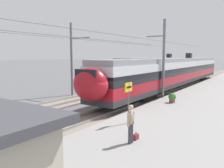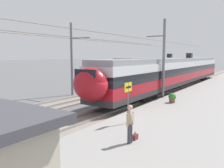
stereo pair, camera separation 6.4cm
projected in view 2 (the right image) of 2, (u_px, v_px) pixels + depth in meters
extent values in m
plane|color=#565659|center=(106.00, 118.00, 15.26)|extent=(400.00, 400.00, 0.00)
cube|color=gray|center=(181.00, 128.00, 12.45)|extent=(120.00, 7.96, 0.38)
cube|color=slate|center=(97.00, 115.00, 15.70)|extent=(120.00, 3.00, 0.12)
cube|color=gray|center=(105.00, 115.00, 15.29)|extent=(120.00, 0.07, 0.16)
cube|color=gray|center=(89.00, 112.00, 16.09)|extent=(120.00, 0.07, 0.16)
cube|color=slate|center=(47.00, 106.00, 18.56)|extent=(120.00, 3.00, 0.12)
cube|color=gray|center=(53.00, 106.00, 18.14)|extent=(120.00, 0.07, 0.16)
cube|color=gray|center=(42.00, 104.00, 18.94)|extent=(120.00, 0.07, 0.16)
cube|color=#2D2D30|center=(177.00, 81.00, 29.45)|extent=(33.97, 2.83, 0.45)
cube|color=maroon|center=(177.00, 76.00, 29.37)|extent=(33.97, 2.83, 0.85)
cube|color=black|center=(178.00, 70.00, 29.28)|extent=(33.97, 2.87, 0.75)
cube|color=silver|center=(178.00, 64.00, 29.19)|extent=(33.97, 2.83, 0.65)
cube|color=gray|center=(178.00, 60.00, 29.12)|extent=(33.67, 2.63, 0.45)
cube|color=black|center=(139.00, 96.00, 20.86)|extent=(2.80, 2.26, 0.42)
cube|color=black|center=(198.00, 78.00, 38.15)|extent=(2.80, 2.26, 0.42)
ellipsoid|color=maroon|center=(90.00, 85.00, 14.90)|extent=(1.80, 2.60, 2.25)
cube|color=black|center=(85.00, 79.00, 14.43)|extent=(0.16, 1.70, 1.19)
cube|color=black|center=(189.00, 56.00, 33.24)|extent=(0.90, 0.70, 0.70)
cube|color=#2D2D30|center=(161.00, 75.00, 38.19)|extent=(25.21, 2.86, 0.45)
cube|color=orange|center=(161.00, 71.00, 38.11)|extent=(25.21, 2.86, 0.85)
cube|color=black|center=(161.00, 67.00, 38.01)|extent=(25.21, 2.90, 0.75)
cube|color=silver|center=(161.00, 62.00, 37.93)|extent=(25.21, 2.86, 0.65)
cube|color=gray|center=(161.00, 59.00, 37.86)|extent=(24.91, 2.66, 0.45)
cube|color=black|center=(139.00, 82.00, 31.83)|extent=(2.80, 2.29, 0.42)
cube|color=black|center=(176.00, 75.00, 44.66)|extent=(2.80, 2.29, 0.42)
ellipsoid|color=orange|center=(119.00, 72.00, 27.23)|extent=(1.80, 2.63, 2.25)
cube|color=black|center=(117.00, 68.00, 26.76)|extent=(0.16, 1.72, 1.19)
cube|color=black|center=(170.00, 56.00, 40.89)|extent=(0.90, 0.70, 0.70)
cylinder|color=slate|center=(164.00, 60.00, 20.89)|extent=(0.24, 0.24, 7.45)
cube|color=slate|center=(156.00, 36.00, 21.07)|extent=(0.10, 1.90, 0.10)
cylinder|color=#473823|center=(148.00, 39.00, 21.54)|extent=(41.74, 0.02, 0.02)
cylinder|color=slate|center=(72.00, 60.00, 23.78)|extent=(0.24, 0.24, 7.53)
cube|color=slate|center=(80.00, 38.00, 22.86)|extent=(0.10, 2.64, 0.10)
cylinder|color=#473823|center=(89.00, 40.00, 22.24)|extent=(41.74, 0.02, 0.02)
cylinder|color=#59595B|center=(128.00, 103.00, 12.62)|extent=(0.08, 0.08, 2.30)
cube|color=yellow|center=(128.00, 87.00, 12.51)|extent=(0.70, 0.06, 0.50)
cube|color=black|center=(129.00, 87.00, 12.49)|extent=(0.52, 0.01, 0.10)
cylinder|color=#383842|center=(129.00, 135.00, 9.75)|extent=(0.14, 0.14, 0.82)
cylinder|color=#383842|center=(131.00, 133.00, 9.88)|extent=(0.14, 0.14, 0.82)
ellipsoid|color=tan|center=(130.00, 118.00, 9.72)|extent=(0.36, 0.22, 0.62)
sphere|color=tan|center=(130.00, 107.00, 9.67)|extent=(0.22, 0.22, 0.22)
cylinder|color=tan|center=(127.00, 120.00, 9.55)|extent=(0.09, 0.09, 0.58)
cylinder|color=tan|center=(133.00, 118.00, 9.91)|extent=(0.09, 0.09, 0.58)
cube|color=maroon|center=(135.00, 137.00, 10.28)|extent=(0.32, 0.18, 0.24)
torus|color=maroon|center=(135.00, 133.00, 10.26)|extent=(0.16, 0.02, 0.16)
cylinder|color=brown|center=(172.00, 101.00, 18.42)|extent=(0.47, 0.47, 0.31)
sphere|color=#33752D|center=(172.00, 97.00, 18.37)|extent=(0.61, 0.61, 0.61)
sphere|color=purple|center=(172.00, 95.00, 18.36)|extent=(0.33, 0.33, 0.33)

